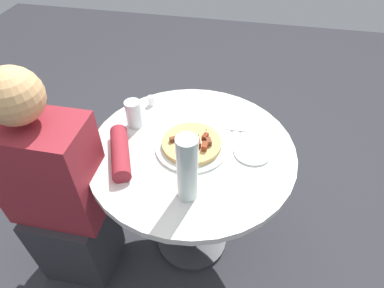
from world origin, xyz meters
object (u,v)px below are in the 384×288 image
salt_shaker (151,101)px  fork (242,118)px  breakfast_pizza (193,143)px  water_glass (134,114)px  person_seated (62,201)px  knife (234,117)px  water_bottle (187,169)px  dining_table (192,174)px  bread_plate (252,152)px  pizza_plate (192,147)px

salt_shaker → fork: bearing=-3.1°
breakfast_pizza → water_glass: 0.29m
person_seated → knife: (0.66, 0.44, 0.21)m
water_bottle → knife: bearing=76.0°
dining_table → salt_shaker: salt_shaker is taller
bread_plate → salt_shaker: size_ratio=3.14×
pizza_plate → bread_plate: (0.24, 0.02, -0.00)m
pizza_plate → breakfast_pizza: breakfast_pizza is taller
water_glass → water_bottle: bearing=-47.3°
dining_table → pizza_plate: size_ratio=2.86×
person_seated → bread_plate: (0.76, 0.24, 0.20)m
fork → knife: (-0.04, -0.00, 0.00)m
salt_shaker → person_seated: bearing=-120.0°
pizza_plate → salt_shaker: bearing=134.8°
water_bottle → salt_shaker: 0.57m
dining_table → fork: size_ratio=4.67×
fork → bread_plate: bearing=-165.6°
bread_plate → water_glass: water_glass is taller
pizza_plate → water_glass: water_glass is taller
person_seated → bread_plate: size_ratio=7.57×
bread_plate → breakfast_pizza: bearing=-175.6°
breakfast_pizza → person_seated: bearing=-157.0°
dining_table → pizza_plate: bearing=-2.7°
breakfast_pizza → knife: size_ratio=1.33×
water_glass → salt_shaker: (0.03, 0.16, -0.04)m
pizza_plate → breakfast_pizza: bearing=-46.8°
person_seated → fork: bearing=32.6°
dining_table → knife: knife is taller
pizza_plate → bread_plate: pizza_plate is taller
breakfast_pizza → knife: (0.14, 0.22, -0.02)m
knife → water_glass: water_glass is taller
person_seated → pizza_plate: 0.60m
person_seated → knife: person_seated is taller
water_glass → water_bottle: 0.45m
knife → salt_shaker: 0.39m
dining_table → water_bottle: size_ratio=3.16×
dining_table → breakfast_pizza: 0.19m
salt_shaker → breakfast_pizza: bearing=-45.2°
breakfast_pizza → water_bottle: size_ratio=0.90×
pizza_plate → water_glass: size_ratio=2.40×
knife → salt_shaker: salt_shaker is taller
person_seated → salt_shaker: size_ratio=23.76×
water_glass → salt_shaker: size_ratio=2.56×
breakfast_pizza → water_bottle: (0.03, -0.23, 0.11)m
dining_table → knife: 0.32m
person_seated → fork: 0.85m
person_seated → water_glass: (0.24, 0.31, 0.26)m
person_seated → pizza_plate: (0.52, 0.22, 0.21)m
bread_plate → fork: bearing=106.1°
breakfast_pizza → salt_shaker: 0.35m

